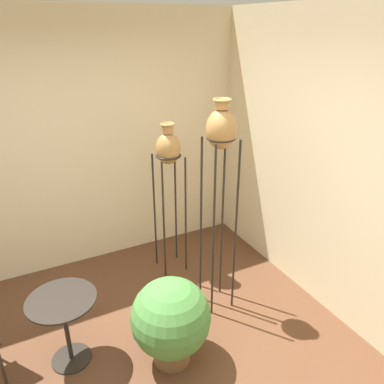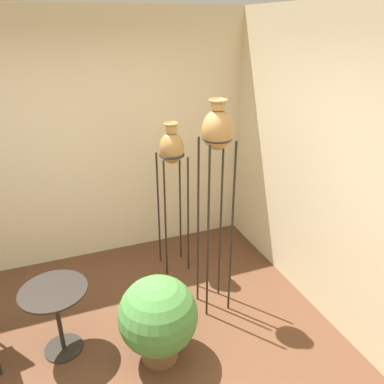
# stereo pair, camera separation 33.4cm
# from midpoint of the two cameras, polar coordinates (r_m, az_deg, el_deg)

# --- Properties ---
(wall_back) EXTENTS (8.12, 0.06, 2.70)m
(wall_back) POSITION_cam_midpoint_polar(r_m,az_deg,el_deg) (4.11, -17.04, 6.73)
(wall_back) COLOR beige
(wall_back) RESTS_ON ground_plane
(wall_right) EXTENTS (0.06, 8.12, 2.70)m
(wall_right) POSITION_cam_midpoint_polar(r_m,az_deg,el_deg) (3.19, 28.12, -0.13)
(wall_right) COLOR beige
(wall_right) RESTS_ON ground_plane
(vase_stand_tall) EXTENTS (0.25, 0.25, 1.99)m
(vase_stand_tall) POSITION_cam_midpoint_polar(r_m,az_deg,el_deg) (3.05, 7.03, 7.74)
(vase_stand_tall) COLOR #28231E
(vase_stand_tall) RESTS_ON ground_plane
(vase_stand_medium) EXTENTS (0.27, 0.27, 1.65)m
(vase_stand_medium) POSITION_cam_midpoint_polar(r_m,az_deg,el_deg) (3.74, -0.55, 5.87)
(vase_stand_medium) COLOR #28231E
(vase_stand_medium) RESTS_ON ground_plane
(side_table) EXTENTS (0.53, 0.53, 0.62)m
(side_table) POSITION_cam_midpoint_polar(r_m,az_deg,el_deg) (3.25, -17.16, -16.42)
(side_table) COLOR #28231E
(side_table) RESTS_ON ground_plane
(potted_plant) EXTENTS (0.63, 0.63, 0.75)m
(potted_plant) POSITION_cam_midpoint_polar(r_m,az_deg,el_deg) (3.09, -1.94, -18.72)
(potted_plant) COLOR brown
(potted_plant) RESTS_ON ground_plane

